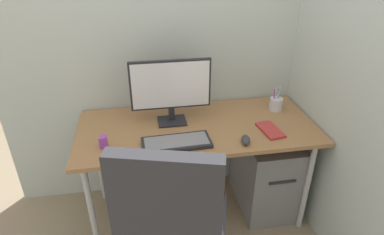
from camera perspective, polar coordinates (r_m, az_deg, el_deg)
ground_plane at (r=2.52m, az=0.80°, el=-15.88°), size 8.00×8.00×0.00m
wall_back at (r=2.20m, az=-0.78°, el=18.98°), size 2.59×0.04×2.80m
wall_side_right at (r=2.00m, az=25.56°, el=15.41°), size 0.04×1.75×2.80m
desk at (r=2.11m, az=0.92°, el=-2.83°), size 1.51×0.68×0.73m
office_chair at (r=1.60m, az=-3.42°, el=-18.59°), size 0.60×0.61×1.09m
filing_cabinet at (r=2.46m, az=12.67°, el=-9.05°), size 0.37×0.55×0.58m
monitor at (r=2.03m, az=-3.74°, el=5.24°), size 0.50×0.15×0.41m
keyboard at (r=1.89m, az=-2.74°, el=-4.38°), size 0.40×0.19×0.03m
mouse at (r=1.92m, az=9.39°, el=-3.87°), size 0.07×0.10×0.04m
pen_holder at (r=2.33m, az=14.46°, el=2.33°), size 0.09×0.09×0.18m
notebook at (r=2.07m, az=13.51°, el=-2.16°), size 0.13×0.21×0.02m
desk_clamp_accessory at (r=1.92m, az=-15.23°, el=-4.12°), size 0.04×0.04×0.07m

